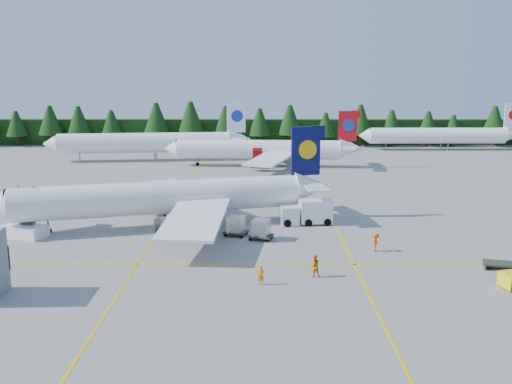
{
  "coord_description": "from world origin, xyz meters",
  "views": [
    {
      "loc": [
        -2.73,
        -55.77,
        17.41
      ],
      "look_at": [
        -3.14,
        9.53,
        3.5
      ],
      "focal_mm": 40.0,
      "sensor_mm": 36.0,
      "label": 1
    }
  ],
  "objects_px": {
    "airliner_red": "(255,150)",
    "airstairs": "(27,228)",
    "airliner_navy": "(154,199)",
    "service_truck": "(306,212)"
  },
  "relations": [
    {
      "from": "airliner_navy",
      "to": "airliner_red",
      "type": "relative_size",
      "value": 1.04
    },
    {
      "from": "airliner_navy",
      "to": "airstairs",
      "type": "height_order",
      "value": "airliner_navy"
    },
    {
      "from": "airstairs",
      "to": "airliner_navy",
      "type": "bearing_deg",
      "value": 36.04
    },
    {
      "from": "airliner_red",
      "to": "service_truck",
      "type": "xyz_separation_m",
      "value": [
        6.26,
        -40.83,
        -1.7
      ]
    },
    {
      "from": "airliner_red",
      "to": "airstairs",
      "type": "bearing_deg",
      "value": -114.45
    },
    {
      "from": "airliner_navy",
      "to": "service_truck",
      "type": "bearing_deg",
      "value": -10.5
    },
    {
      "from": "airliner_red",
      "to": "airstairs",
      "type": "xyz_separation_m",
      "value": [
        -24.17,
        -45.94,
        -2.18
      ]
    },
    {
      "from": "airliner_navy",
      "to": "service_truck",
      "type": "height_order",
      "value": "airliner_navy"
    },
    {
      "from": "airliner_red",
      "to": "airliner_navy",
      "type": "bearing_deg",
      "value": -101.35
    },
    {
      "from": "airliner_red",
      "to": "airstairs",
      "type": "distance_m",
      "value": 51.96
    }
  ]
}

